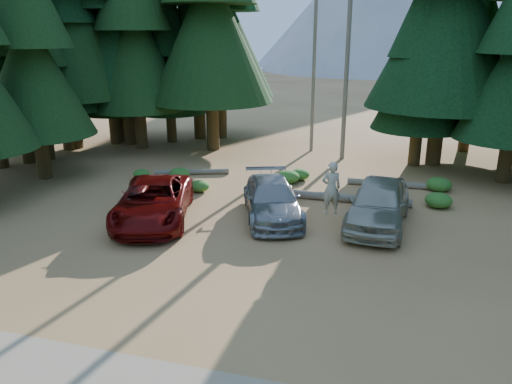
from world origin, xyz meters
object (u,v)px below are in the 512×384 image
(red_pickup, at_px, (153,201))
(silver_minivan_right, at_px, (378,203))
(silver_minivan_center, at_px, (272,200))
(frisbee_player, at_px, (331,188))
(log_left, at_px, (192,172))
(log_mid, at_px, (386,184))
(log_right, at_px, (345,198))

(red_pickup, height_order, silver_minivan_right, silver_minivan_right)
(red_pickup, height_order, silver_minivan_center, red_pickup)
(silver_minivan_center, bearing_deg, frisbee_player, -19.29)
(red_pickup, bearing_deg, frisbee_player, -3.49)
(red_pickup, height_order, log_left, red_pickup)
(log_mid, bearing_deg, log_right, -122.14)
(silver_minivan_right, relative_size, log_left, 1.36)
(red_pickup, relative_size, frisbee_player, 2.78)
(frisbee_player, bearing_deg, red_pickup, -10.08)
(frisbee_player, relative_size, log_mid, 0.57)
(frisbee_player, height_order, log_mid, frisbee_player)
(silver_minivan_center, height_order, log_right, silver_minivan_center)
(silver_minivan_right, distance_m, log_mid, 5.08)
(log_left, relative_size, log_mid, 1.06)
(silver_minivan_right, bearing_deg, silver_minivan_center, -172.66)
(log_left, bearing_deg, silver_minivan_center, -62.34)
(log_left, xyz_separation_m, log_right, (7.79, -2.17, 0.04))
(log_right, bearing_deg, silver_minivan_center, -134.75)
(silver_minivan_center, relative_size, log_mid, 1.41)
(frisbee_player, bearing_deg, log_mid, -134.10)
(log_mid, distance_m, log_right, 3.12)
(frisbee_player, bearing_deg, log_left, -55.92)
(silver_minivan_center, bearing_deg, log_right, 24.76)
(red_pickup, relative_size, log_mid, 1.58)
(silver_minivan_center, relative_size, log_left, 1.33)
(silver_minivan_right, xyz_separation_m, log_right, (-1.42, 2.34, -0.68))
(red_pickup, xyz_separation_m, log_mid, (8.31, 6.77, -0.62))
(silver_minivan_center, relative_size, silver_minivan_right, 0.98)
(log_left, bearing_deg, red_pickup, -100.76)
(silver_minivan_right, distance_m, log_right, 2.82)
(frisbee_player, bearing_deg, silver_minivan_center, -22.67)
(frisbee_player, height_order, log_left, frisbee_player)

